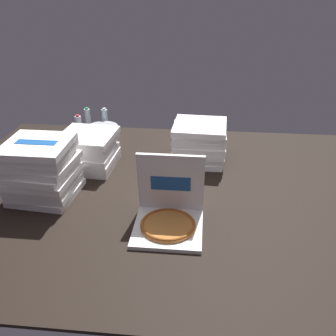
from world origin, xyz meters
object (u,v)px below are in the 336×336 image
(water_bottle_1, at_px, (105,120))
(pizza_stack_left_far, at_px, (198,142))
(open_pizza_box, at_px, (169,213))
(ice_bucket, at_px, (103,133))
(pizza_stack_right_mid, at_px, (41,170))
(pizza_stack_left_mid, at_px, (88,150))
(water_bottle_2, at_px, (79,127))
(water_bottle_0, at_px, (88,120))

(water_bottle_1, bearing_deg, pizza_stack_left_far, -30.71)
(open_pizza_box, xyz_separation_m, ice_bucket, (-0.74, 1.28, -0.02))
(open_pizza_box, distance_m, pizza_stack_right_mid, 0.93)
(open_pizza_box, xyz_separation_m, water_bottle_1, (-0.76, 1.47, 0.03))
(pizza_stack_left_mid, bearing_deg, ice_bucket, 91.86)
(pizza_stack_right_mid, bearing_deg, pizza_stack_left_far, 32.86)
(pizza_stack_left_far, height_order, water_bottle_2, pizza_stack_left_far)
(pizza_stack_left_far, distance_m, water_bottle_0, 1.21)
(water_bottle_0, bearing_deg, water_bottle_2, -96.81)
(open_pizza_box, bearing_deg, pizza_stack_left_far, 80.68)
(pizza_stack_left_far, xyz_separation_m, water_bottle_1, (-0.92, 0.54, -0.05))
(pizza_stack_left_far, bearing_deg, water_bottle_2, 163.07)
(pizza_stack_left_mid, xyz_separation_m, water_bottle_0, (-0.21, 0.73, -0.02))
(pizza_stack_right_mid, bearing_deg, water_bottle_2, 93.89)
(ice_bucket, relative_size, water_bottle_1, 1.20)
(water_bottle_0, xyz_separation_m, water_bottle_2, (-0.02, -0.20, 0.00))
(pizza_stack_right_mid, xyz_separation_m, pizza_stack_left_far, (1.04, 0.67, -0.05))
(pizza_stack_left_far, height_order, water_bottle_1, pizza_stack_left_far)
(ice_bucket, bearing_deg, water_bottle_1, 97.96)
(pizza_stack_left_far, xyz_separation_m, ice_bucket, (-0.89, 0.35, -0.10))
(pizza_stack_left_mid, bearing_deg, water_bottle_1, 93.49)
(water_bottle_1, bearing_deg, ice_bucket, -82.04)
(water_bottle_0, distance_m, water_bottle_2, 0.21)
(pizza_stack_left_far, xyz_separation_m, water_bottle_0, (-1.09, 0.54, -0.05))
(open_pizza_box, xyz_separation_m, pizza_stack_left_mid, (-0.72, 0.74, 0.05))
(water_bottle_1, xyz_separation_m, water_bottle_2, (-0.19, -0.21, 0.00))
(pizza_stack_right_mid, distance_m, water_bottle_0, 1.22)
(water_bottle_1, distance_m, water_bottle_2, 0.28)
(water_bottle_1, height_order, water_bottle_2, same)
(open_pizza_box, relative_size, water_bottle_0, 1.85)
(water_bottle_2, bearing_deg, water_bottle_1, 46.71)
(open_pizza_box, bearing_deg, water_bottle_0, 122.42)
(pizza_stack_left_far, bearing_deg, ice_bucket, 158.54)
(open_pizza_box, relative_size, water_bottle_1, 1.85)
(pizza_stack_left_mid, xyz_separation_m, water_bottle_1, (-0.04, 0.73, -0.02))
(water_bottle_2, bearing_deg, water_bottle_0, 83.19)
(pizza_stack_left_far, relative_size, water_bottle_2, 1.90)
(pizza_stack_left_mid, height_order, water_bottle_2, pizza_stack_left_mid)
(pizza_stack_left_far, xyz_separation_m, water_bottle_2, (-1.11, 0.34, -0.05))
(open_pizza_box, relative_size, pizza_stack_left_mid, 0.95)
(pizza_stack_left_mid, relative_size, water_bottle_2, 1.95)
(pizza_stack_left_mid, distance_m, water_bottle_1, 0.74)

